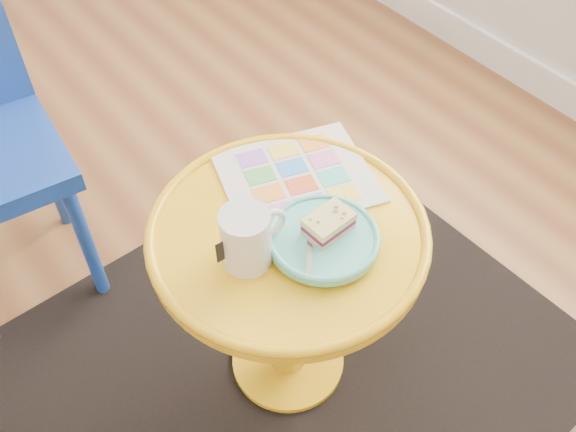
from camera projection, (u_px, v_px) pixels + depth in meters
rug at (288, 362)px, 1.59m from camera, size 1.34×1.15×0.01m
side_table at (288, 275)px, 1.32m from camera, size 0.54×0.54×0.51m
newspaper at (297, 177)px, 1.30m from camera, size 0.36×0.33×0.01m
mug at (247, 236)px, 1.12m from camera, size 0.13×0.09×0.12m
plate at (323, 239)px, 1.17m from camera, size 0.20×0.20×0.02m
cake_slice at (329, 224)px, 1.16m from camera, size 0.09×0.06×0.04m
fork at (310, 243)px, 1.15m from camera, size 0.10×0.12×0.00m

